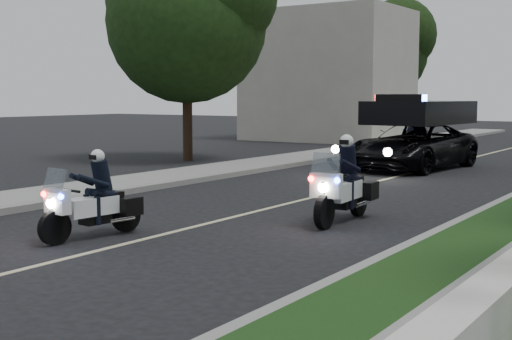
% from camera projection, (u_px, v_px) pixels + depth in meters
% --- Properties ---
extents(ground, '(120.00, 120.00, 0.00)m').
position_uv_depth(ground, '(121.00, 245.00, 11.30)').
color(ground, black).
rests_on(ground, ground).
extents(curb_left, '(0.20, 60.00, 0.15)m').
position_uv_depth(curb_left, '(255.00, 171.00, 21.83)').
color(curb_left, gray).
rests_on(curb_left, ground).
extents(sidewalk_left, '(2.00, 60.00, 0.16)m').
position_uv_depth(sidewalk_left, '(226.00, 169.00, 22.43)').
color(sidewalk_left, gray).
rests_on(sidewalk_left, ground).
extents(building_far, '(8.00, 6.00, 7.00)m').
position_uv_depth(building_far, '(328.00, 76.00, 37.94)').
color(building_far, '#A8A396').
rests_on(building_far, ground).
extents(lane_marking, '(0.12, 50.00, 0.01)m').
position_uv_depth(lane_marking, '(375.00, 182.00, 19.57)').
color(lane_marking, '#BFB78C').
rests_on(lane_marking, ground).
extents(police_moto_left, '(0.82, 1.85, 1.52)m').
position_uv_depth(police_moto_left, '(94.00, 238.00, 11.88)').
color(police_moto_left, white).
rests_on(police_moto_left, ground).
extents(police_moto_right, '(0.81, 2.03, 1.69)m').
position_uv_depth(police_moto_right, '(343.00, 222.00, 13.38)').
color(police_moto_right, silver).
rests_on(police_moto_right, ground).
extents(police_suv, '(3.03, 5.66, 2.65)m').
position_uv_depth(police_suv, '(413.00, 169.00, 23.05)').
color(police_suv, black).
rests_on(police_suv, ground).
extents(bicycle, '(0.89, 1.92, 0.97)m').
position_uv_depth(bicycle, '(412.00, 151.00, 30.34)').
color(bicycle, black).
rests_on(bicycle, ground).
extents(cyclist, '(0.66, 0.45, 1.80)m').
position_uv_depth(cyclist, '(412.00, 151.00, 30.34)').
color(cyclist, black).
rests_on(cyclist, ground).
extents(tree_left_near, '(6.92, 6.92, 9.89)m').
position_uv_depth(tree_left_near, '(188.00, 160.00, 26.09)').
color(tree_left_near, '#1C3B13').
rests_on(tree_left_near, ground).
extents(tree_left_far, '(7.79, 7.79, 9.81)m').
position_uv_depth(tree_left_far, '(377.00, 135.00, 42.85)').
color(tree_left_far, '#1A3210').
rests_on(tree_left_far, ground).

